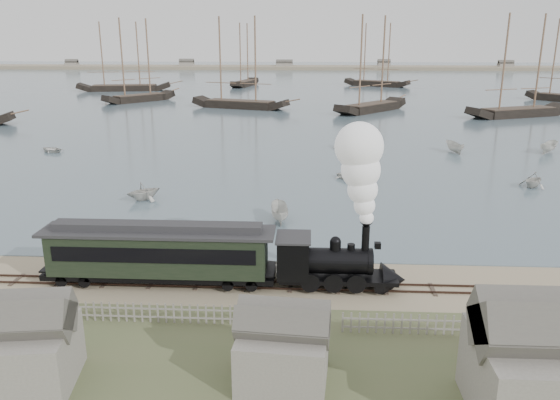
{
  "coord_description": "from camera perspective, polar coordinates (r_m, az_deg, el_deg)",
  "views": [
    {
      "loc": [
        3.04,
        -33.82,
        15.26
      ],
      "look_at": [
        0.92,
        5.63,
        3.5
      ],
      "focal_mm": 35.0,
      "sensor_mm": 36.0,
      "label": 1
    }
  ],
  "objects": [
    {
      "name": "ground",
      "position": [
        37.23,
        -1.9,
        -7.63
      ],
      "size": [
        600.0,
        600.0,
        0.0
      ],
      "primitive_type": "plane",
      "color": "tan",
      "rests_on": "ground"
    },
    {
      "name": "harbor_water",
      "position": [
        204.41,
        2.27,
        12.29
      ],
      "size": [
        600.0,
        336.0,
        0.06
      ],
      "primitive_type": "cube",
      "color": "#485E67",
      "rests_on": "ground"
    },
    {
      "name": "rail_track",
      "position": [
        35.41,
        -2.18,
        -8.9
      ],
      "size": [
        120.0,
        1.8,
        0.16
      ],
      "color": "#36241D",
      "rests_on": "ground"
    },
    {
      "name": "picket_fence_west",
      "position": [
        32.3,
        -14.85,
        -12.22
      ],
      "size": [
        19.0,
        0.1,
        1.2
      ],
      "primitive_type": null,
      "color": "gray",
      "rests_on": "ground"
    },
    {
      "name": "picket_fence_east",
      "position": [
        31.86,
        20.49,
        -13.19
      ],
      "size": [
        15.0,
        0.1,
        1.2
      ],
      "primitive_type": null,
      "color": "gray",
      "rests_on": "ground"
    },
    {
      "name": "shed_left",
      "position": [
        28.92,
        -25.51,
        -17.08
      ],
      "size": [
        5.0,
        4.0,
        4.1
      ],
      "primitive_type": null,
      "color": "gray",
      "rests_on": "ground"
    },
    {
      "name": "shed_mid",
      "position": [
        26.65,
        0.3,
        -18.36
      ],
      "size": [
        4.0,
        3.5,
        3.6
      ],
      "primitive_type": null,
      "color": "gray",
      "rests_on": "ground"
    },
    {
      "name": "far_spit",
      "position": [
        284.25,
        2.53,
        13.48
      ],
      "size": [
        500.0,
        20.0,
        1.8
      ],
      "primitive_type": "cube",
      "color": "tan",
      "rests_on": "ground"
    },
    {
      "name": "locomotive",
      "position": [
        33.65,
        7.67,
        -1.91
      ],
      "size": [
        8.15,
        3.04,
        10.16
      ],
      "color": "black",
      "rests_on": "ground"
    },
    {
      "name": "passenger_coach",
      "position": [
        35.65,
        -12.56,
        -5.23
      ],
      "size": [
        14.79,
        2.85,
        3.59
      ],
      "color": "black",
      "rests_on": "ground"
    },
    {
      "name": "beached_dinghy",
      "position": [
        37.03,
        -0.67,
        -7.15
      ],
      "size": [
        4.14,
        4.3,
        0.73
      ],
      "primitive_type": "imported",
      "rotation": [
        0.0,
        0.0,
        0.9
      ],
      "color": "beige",
      "rests_on": "ground"
    },
    {
      "name": "rowboat_1",
      "position": [
        54.75,
        -14.06,
        0.93
      ],
      "size": [
        4.5,
        4.53,
        1.81
      ],
      "primitive_type": "imported",
      "rotation": [
        0.0,
        0.0,
        2.32
      ],
      "color": "beige",
      "rests_on": "harbor_water"
    },
    {
      "name": "rowboat_2",
      "position": [
        46.96,
        -0.08,
        -1.36
      ],
      "size": [
        4.0,
        1.94,
        1.48
      ],
      "primitive_type": "imported",
      "rotation": [
        0.0,
        0.0,
        3.27
      ],
      "color": "beige",
      "rests_on": "harbor_water"
    },
    {
      "name": "rowboat_3",
      "position": [
        61.44,
        7.4,
        2.46
      ],
      "size": [
        4.26,
        4.26,
        0.73
      ],
      "primitive_type": "imported",
      "rotation": [
        0.0,
        0.0,
        0.79
      ],
      "color": "beige",
      "rests_on": "harbor_water"
    },
    {
      "name": "rowboat_4",
      "position": [
        63.63,
        24.95,
        1.95
      ],
      "size": [
        4.13,
        4.15,
        1.66
      ],
      "primitive_type": "imported",
      "rotation": [
        0.0,
        0.0,
        5.46
      ],
      "color": "beige",
      "rests_on": "harbor_water"
    },
    {
      "name": "rowboat_5",
      "position": [
        83.88,
        26.26,
        4.98
      ],
      "size": [
        4.09,
        3.95,
        1.6
      ],
      "primitive_type": "imported",
      "rotation": [
        0.0,
        0.0,
        2.39
      ],
      "color": "beige",
      "rests_on": "harbor_water"
    },
    {
      "name": "rowboat_6",
      "position": [
        82.59,
        -22.82,
        4.92
      ],
      "size": [
        3.88,
        4.21,
        0.71
      ],
      "primitive_type": "imported",
      "rotation": [
        0.0,
        0.0,
        4.17
      ],
      "color": "beige",
      "rests_on": "harbor_water"
    },
    {
      "name": "rowboat_7",
      "position": [
        79.0,
        6.47,
        6.0
      ],
      "size": [
        3.92,
        3.64,
        1.69
      ],
      "primitive_type": "imported",
      "rotation": [
        0.0,
        0.0,
        0.33
      ],
      "color": "beige",
      "rests_on": "harbor_water"
    },
    {
      "name": "rowboat_8",
      "position": [
        79.24,
        17.75,
        5.28
      ],
      "size": [
        4.14,
        2.5,
        1.5
      ],
      "primitive_type": "imported",
      "rotation": [
        0.0,
        0.0,
        3.43
      ],
      "color": "beige",
      "rests_on": "harbor_water"
    },
    {
      "name": "schooner_1",
      "position": [
        141.7,
        -14.74,
        13.95
      ],
      "size": [
        15.57,
        17.55,
        20.0
      ],
      "primitive_type": null,
      "rotation": [
        0.0,
        0.0,
        0.88
      ],
      "color": "black",
      "rests_on": "harbor_water"
    },
    {
      "name": "schooner_2",
      "position": [
        124.42,
        -4.27,
        14.13
      ],
      "size": [
        22.85,
        12.03,
        20.0
      ],
      "primitive_type": null,
      "rotation": [
        0.0,
        0.0,
        -0.32
      ],
      "color": "black",
      "rests_on": "harbor_water"
    },
    {
      "name": "schooner_3",
      "position": [
        119.98,
        9.72,
        13.86
      ],
      "size": [
        17.59,
        19.49,
        20.0
      ],
      "primitive_type": null,
      "rotation": [
        0.0,
        0.0,
        0.87
      ],
      "color": "black",
      "rests_on": "harbor_water"
    },
    {
      "name": "schooner_4",
      "position": [
        120.3,
        24.11,
        12.7
      ],
      "size": [
        23.03,
        13.9,
        20.0
      ],
      "primitive_type": null,
      "rotation": [
        0.0,
        0.0,
        0.41
      ],
      "color": "black",
      "rests_on": "harbor_water"
    },
    {
      "name": "schooner_6",
      "position": [
        172.94,
        -16.19,
        14.22
      ],
      "size": [
        27.74,
        11.42,
        20.0
      ],
      "primitive_type": null,
      "rotation": [
        0.0,
        0.0,
        0.2
      ],
      "color": "black",
      "rests_on": "harbor_water"
    },
    {
      "name": "schooner_7",
      "position": [
        183.22,
        -3.75,
        14.91
      ],
      "size": [
        8.21,
        19.36,
        20.0
      ],
      "primitive_type": null,
      "rotation": [
        0.0,
        0.0,
        1.36
      ],
      "color": "black",
      "rests_on": "harbor_water"
    },
    {
      "name": "schooner_8",
      "position": [
        185.03,
        10.2,
        14.71
      ],
      "size": [
        21.3,
        14.8,
        20.0
      ],
      "primitive_type": null,
      "rotation": [
        0.0,
        0.0,
        -0.5
      ],
      "color": "black",
      "rests_on": "harbor_water"
    }
  ]
}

